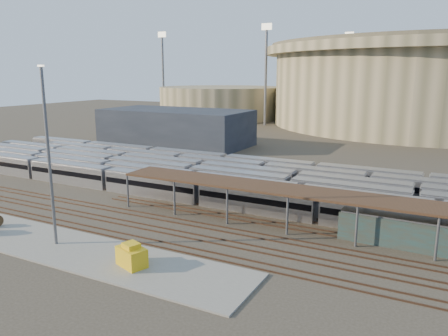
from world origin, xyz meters
The scene contains 14 objects.
ground centered at (0.00, 0.00, 0.00)m, with size 420.00×420.00×0.00m, color #383026.
apron centered at (-5.00, -15.00, 0.10)m, with size 50.00×9.00×0.20m, color gray.
subway_trains centered at (-2.43, 18.50, 1.80)m, with size 123.06×23.90×3.60m.
inspection_shed centered at (22.00, 4.00, 4.98)m, with size 60.30×6.00×5.30m.
empty_tracks centered at (0.00, -5.00, 0.09)m, with size 170.00×9.62×0.18m.
stadium centered at (25.00, 140.00, 16.47)m, with size 124.00×124.00×32.50m.
secondary_arena centered at (-60.00, 130.00, 7.00)m, with size 56.00×56.00×14.00m, color tan.
service_building centered at (-35.00, 55.00, 5.00)m, with size 42.00×20.00×10.00m, color #1E232D.
floodlight_0 centered at (-30.00, 110.00, 20.65)m, with size 4.00×1.00×38.40m.
floodlight_1 centered at (-85.00, 120.00, 20.65)m, with size 4.00×1.00×38.40m.
floodlight_3 centered at (-10.00, 160.00, 20.65)m, with size 4.00×1.00×38.40m.
teal_boxcar centered at (31.29, 4.00, 1.74)m, with size 14.92×2.88×3.48m, color #1D464A.
yard_light_pole centered at (-5.61, -14.83, 10.72)m, with size 0.82×0.36×20.87m.
yellow_equipment centered at (6.46, -15.52, 1.22)m, with size 3.28×2.05×2.05m, color gold.
Camera 1 is at (34.98, -49.08, 20.19)m, focal length 35.00 mm.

